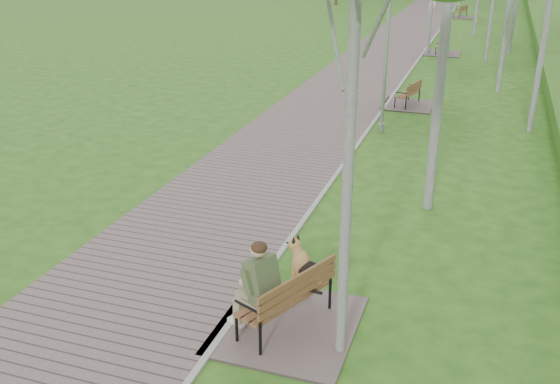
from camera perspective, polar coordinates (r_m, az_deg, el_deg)
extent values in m
plane|color=#275818|center=(14.52, 4.86, 1.07)|extent=(120.00, 120.00, 0.00)
cube|color=#73615D|center=(35.37, 10.94, 13.74)|extent=(3.50, 67.00, 0.04)
cube|color=#999993|center=(35.17, 13.83, 13.46)|extent=(0.10, 67.00, 0.05)
cube|color=#73615D|center=(9.33, 0.72, -12.08)|extent=(1.95, 2.17, 0.04)
cube|color=brown|center=(9.08, 0.44, -9.60)|extent=(1.09, 1.69, 0.04)
cube|color=brown|center=(8.78, 1.72, -8.60)|extent=(0.69, 1.51, 0.36)
cube|color=#73615D|center=(21.22, 11.63, 7.78)|extent=(1.59, 1.76, 0.04)
cube|color=brown|center=(21.14, 11.57, 8.78)|extent=(0.68, 1.38, 0.04)
cube|color=brown|center=(21.01, 12.17, 9.32)|extent=(0.32, 1.30, 0.29)
cube|color=#73615D|center=(30.92, 14.63, 12.16)|extent=(1.61, 1.79, 0.04)
cube|color=brown|center=(30.86, 14.61, 12.86)|extent=(0.48, 1.37, 0.04)
cube|color=brown|center=(30.79, 15.06, 13.26)|extent=(0.11, 1.34, 0.30)
cube|color=#73615D|center=(44.65, 16.18, 15.09)|extent=(1.60, 1.78, 0.04)
cube|color=brown|center=(44.61, 16.17, 15.58)|extent=(0.80, 1.39, 0.04)
cube|color=brown|center=(44.51, 16.46, 15.85)|extent=(0.45, 1.28, 0.29)
cylinder|color=#9FA1A7|center=(18.18, 9.25, 5.80)|extent=(0.17, 0.17, 0.26)
cylinder|color=#9FA1A7|center=(17.70, 9.67, 12.06)|extent=(0.10, 0.10, 4.30)
cylinder|color=#9FA1A7|center=(30.55, 13.36, 12.38)|extent=(0.19, 0.19, 0.28)
cylinder|color=#9FA1A7|center=(30.25, 13.74, 16.46)|extent=(0.11, 0.11, 4.66)
cylinder|color=#9FA1A7|center=(49.46, 15.76, 15.95)|extent=(0.18, 0.18, 0.27)
cylinder|color=#9FA1A7|center=(54.16, 16.45, 16.42)|extent=(0.21, 0.21, 0.31)
imported|color=white|center=(46.83, 13.80, 16.60)|extent=(0.68, 0.58, 1.59)
cylinder|color=silver|center=(7.36, 6.51, 7.75)|extent=(0.16, 0.16, 6.92)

